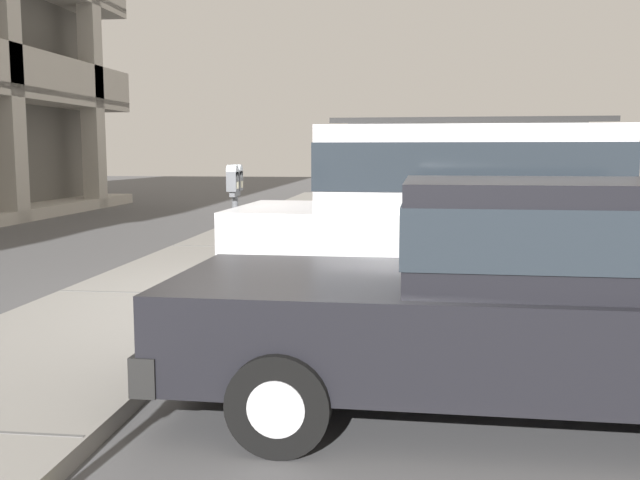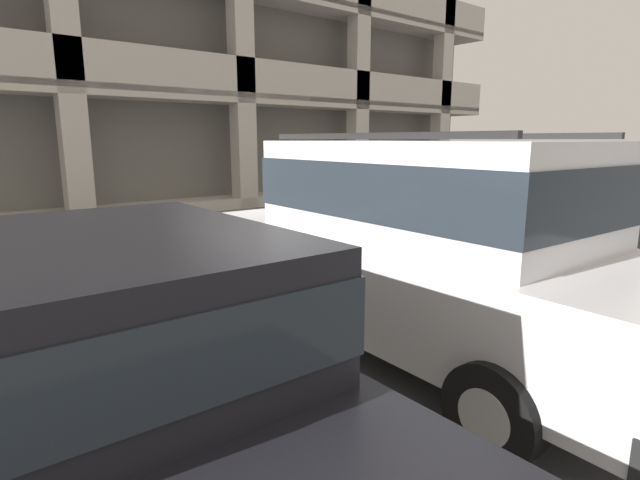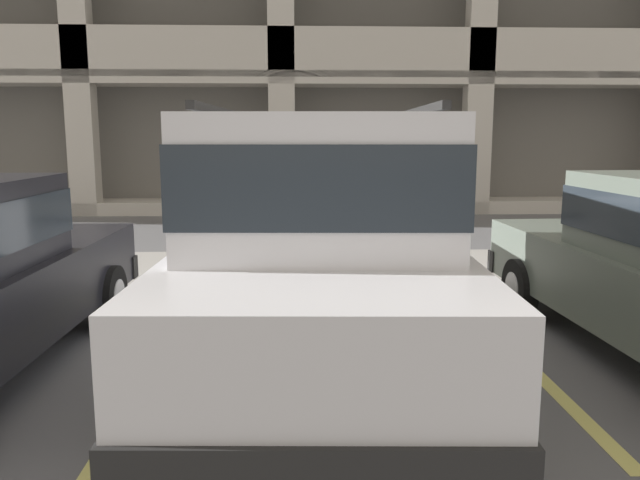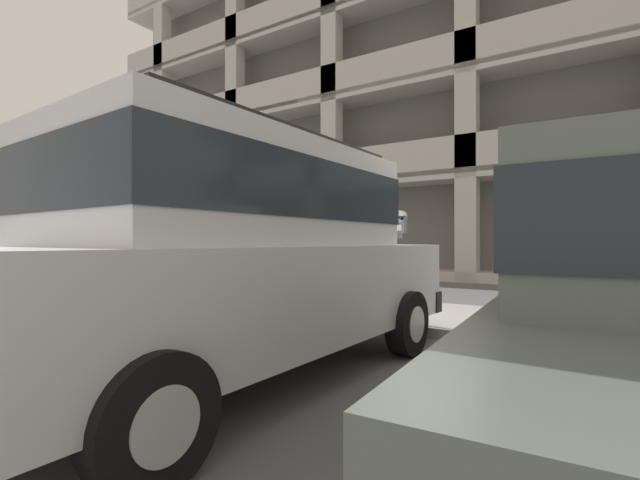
% 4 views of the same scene
% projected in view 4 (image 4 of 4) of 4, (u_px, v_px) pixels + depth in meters
% --- Properties ---
extents(ground_plane, '(80.00, 80.00, 0.10)m').
position_uv_depth(ground_plane, '(369.00, 338.00, 5.38)').
color(ground_plane, '#565659').
extents(sidewalk, '(40.00, 2.20, 0.12)m').
position_uv_depth(sidewalk, '(407.00, 315.00, 6.48)').
color(sidewalk, gray).
rests_on(sidewalk, ground_plane).
extents(parking_stall_lines, '(12.24, 4.80, 0.01)m').
position_uv_depth(parking_stall_lines, '(464.00, 388.00, 3.39)').
color(parking_stall_lines, '#DBD16B').
rests_on(parking_stall_lines, ground_plane).
extents(silver_suv, '(2.17, 4.86, 2.03)m').
position_uv_depth(silver_suv, '(240.00, 251.00, 3.68)').
color(silver_suv, silver).
rests_on(silver_suv, ground_plane).
extents(red_sedan, '(1.92, 4.52, 1.54)m').
position_uv_depth(red_sedan, '(47.00, 271.00, 5.03)').
color(red_sedan, black).
rests_on(red_sedan, ground_plane).
extents(parking_meter_near, '(0.35, 0.12, 1.45)m').
position_uv_depth(parking_meter_near, '(393.00, 239.00, 5.59)').
color(parking_meter_near, '#595B60').
rests_on(parking_meter_near, sidewalk).
extents(parking_meter_far, '(0.35, 0.12, 1.44)m').
position_uv_depth(parking_meter_far, '(117.00, 241.00, 8.80)').
color(parking_meter_far, '#595B60').
rests_on(parking_meter_far, sidewalk).
extents(parking_garage, '(32.00, 10.00, 13.25)m').
position_uv_depth(parking_garage, '(500.00, 118.00, 16.75)').
color(parking_garage, '#64625C').
rests_on(parking_garage, ground_plane).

